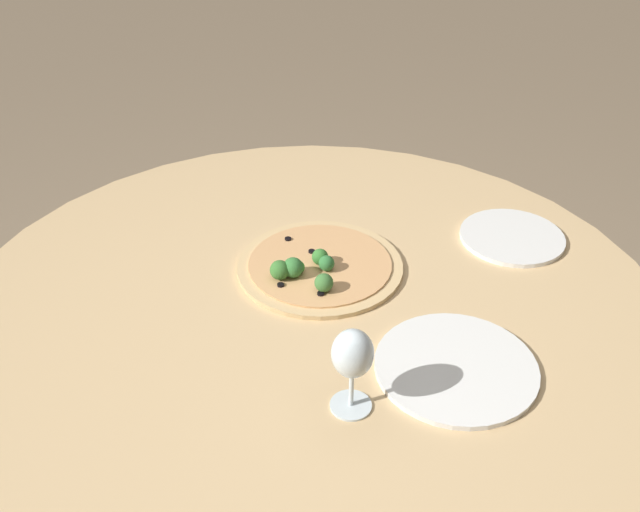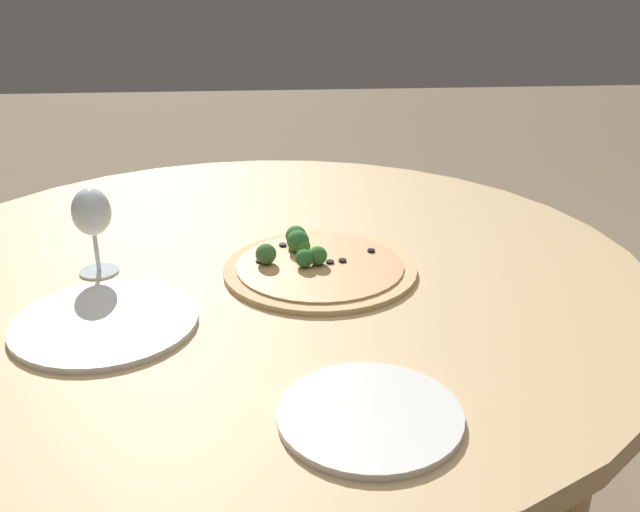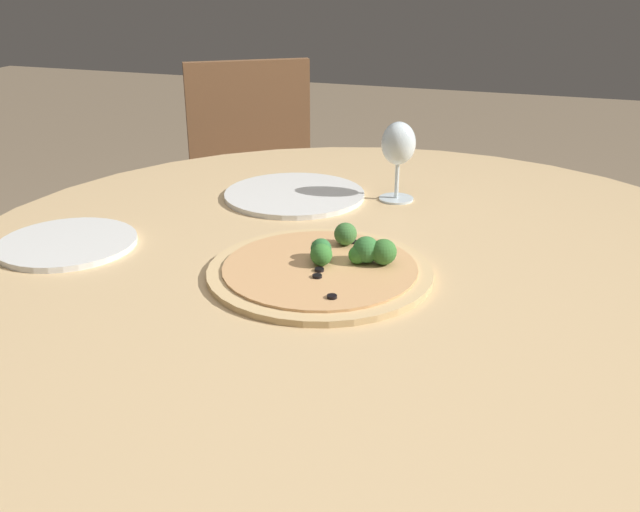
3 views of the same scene
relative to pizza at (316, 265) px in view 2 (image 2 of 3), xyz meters
name	(u,v)px [view 2 (image 2 of 3)]	position (x,y,z in m)	size (l,w,h in m)	color
dining_table	(261,291)	(-0.04, -0.10, -0.06)	(1.38, 1.38, 0.76)	tan
pizza	(316,265)	(0.00, 0.00, 0.00)	(0.34, 0.34, 0.05)	tan
wine_glass	(92,215)	(-0.02, -0.38, 0.10)	(0.07, 0.07, 0.15)	silver
plate_near	(370,415)	(0.44, 0.03, -0.01)	(0.23, 0.23, 0.01)	silver
plate_far	(105,322)	(0.17, -0.33, -0.01)	(0.28, 0.28, 0.01)	silver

